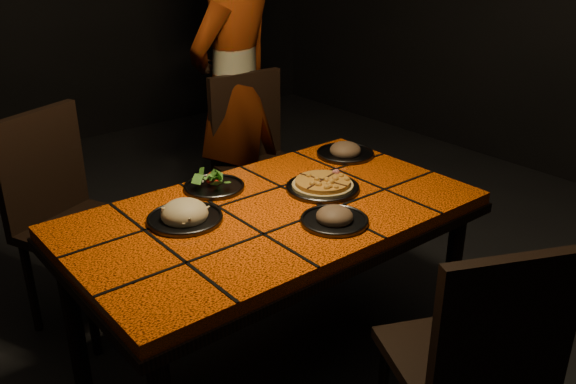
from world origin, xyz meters
TOP-DOWN VIEW (x-y plane):
  - room_shell at (0.00, 0.00)m, footprint 6.04×7.04m
  - dining_table at (0.00, 0.00)m, footprint 1.62×0.92m
  - chair_near at (0.08, -0.92)m, footprint 0.58×0.58m
  - chair_far_left at (-0.52, 0.88)m, footprint 0.61×0.61m
  - chair_far_right at (0.61, 0.94)m, footprint 0.49×0.49m
  - diner at (0.61, 1.14)m, footprint 0.76×0.61m
  - plate_pizza at (0.28, 0.01)m, footprint 0.32×0.32m
  - plate_pasta at (-0.32, 0.13)m, footprint 0.29×0.29m
  - plate_salad at (-0.07, 0.31)m, footprint 0.26×0.26m
  - plate_mushroom_a at (0.10, -0.24)m, footprint 0.26×0.26m
  - plate_mushroom_b at (0.64, 0.25)m, footprint 0.28×0.28m

SIDE VIEW (x-z plane):
  - chair_near at x=0.08m, z-range 0.07..1.04m
  - chair_far_right at x=0.61m, z-range 0.07..1.09m
  - chair_far_left at x=-0.52m, z-range 0.07..1.10m
  - dining_table at x=0.00m, z-range 0.30..1.05m
  - plate_pizza at x=0.28m, z-range 0.75..0.79m
  - plate_mushroom_a at x=0.10m, z-range 0.73..0.81m
  - plate_mushroom_b at x=0.64m, z-range 0.73..0.82m
  - plate_pasta at x=-0.32m, z-range 0.73..0.82m
  - plate_salad at x=-0.07m, z-range 0.74..0.81m
  - diner at x=0.61m, z-range 0.00..1.81m
  - room_shell at x=0.00m, z-range -0.04..3.04m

